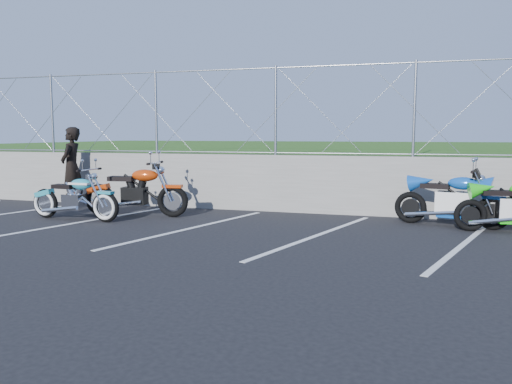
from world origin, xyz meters
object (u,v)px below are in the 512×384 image
(naked_orange, at_px, (137,193))
(cruiser_turquoise, at_px, (76,199))
(sportbike_blue, at_px, (452,202))
(person_standing, at_px, (72,167))

(naked_orange, bearing_deg, cruiser_turquoise, -147.13)
(naked_orange, bearing_deg, sportbike_blue, -1.10)
(sportbike_blue, xyz_separation_m, person_standing, (-8.79, 0.34, 0.50))
(naked_orange, distance_m, person_standing, 2.59)
(sportbike_blue, relative_size, person_standing, 1.08)
(naked_orange, relative_size, sportbike_blue, 1.12)
(cruiser_turquoise, bearing_deg, naked_orange, 43.48)
(cruiser_turquoise, distance_m, naked_orange, 1.26)
(naked_orange, xyz_separation_m, person_standing, (-2.35, 0.96, 0.47))
(cruiser_turquoise, height_order, naked_orange, naked_orange)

